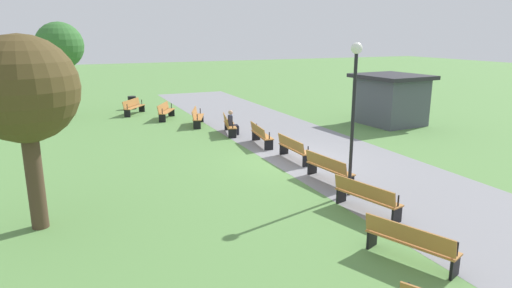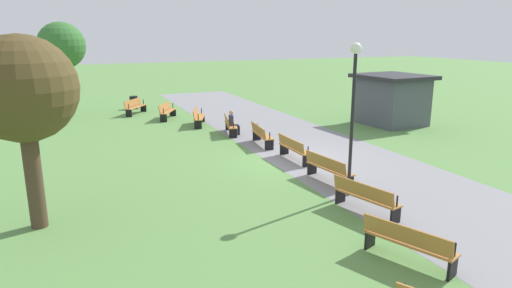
# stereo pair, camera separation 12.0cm
# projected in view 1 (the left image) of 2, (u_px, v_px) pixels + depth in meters

# --- Properties ---
(ground_plane) EXTENTS (120.00, 120.00, 0.00)m
(ground_plane) POSITION_uv_depth(u_px,v_px,m) (295.00, 160.00, 17.05)
(ground_plane) COLOR #5B8C47
(path_paving) EXTENTS (41.47, 5.31, 0.01)m
(path_paving) POSITION_uv_depth(u_px,v_px,m) (331.00, 155.00, 17.68)
(path_paving) COLOR gray
(path_paving) RESTS_ON ground
(bench_0) EXTENTS (1.87, 1.54, 0.89)m
(bench_0) POSITION_uv_depth(u_px,v_px,m) (133.00, 106.00, 26.50)
(bench_0) COLOR #B27538
(bench_0) RESTS_ON ground
(bench_1) EXTENTS (1.96, 1.36, 0.89)m
(bench_1) POSITION_uv_depth(u_px,v_px,m) (166.00, 111.00, 25.04)
(bench_1) COLOR #B27538
(bench_1) RESTS_ON ground
(bench_2) EXTENTS (2.01, 1.16, 0.89)m
(bench_2) POSITION_uv_depth(u_px,v_px,m) (197.00, 116.00, 23.32)
(bench_2) COLOR #B27538
(bench_2) RESTS_ON ground
(bench_3) EXTENTS (2.03, 0.95, 0.89)m
(bench_3) POSITION_uv_depth(u_px,v_px,m) (229.00, 124.00, 21.37)
(bench_3) COLOR #B27538
(bench_3) RESTS_ON ground
(bench_4) EXTENTS (2.01, 0.71, 0.89)m
(bench_4) POSITION_uv_depth(u_px,v_px,m) (261.00, 134.00, 19.22)
(bench_4) COLOR #B27538
(bench_4) RESTS_ON ground
(bench_5) EXTENTS (1.97, 0.47, 0.89)m
(bench_5) POSITION_uv_depth(u_px,v_px,m) (294.00, 148.00, 16.91)
(bench_5) COLOR #B27538
(bench_5) RESTS_ON ground
(bench_6) EXTENTS (2.01, 0.71, 0.89)m
(bench_6) POSITION_uv_depth(u_px,v_px,m) (328.00, 168.00, 14.46)
(bench_6) COLOR #B27538
(bench_6) RESTS_ON ground
(bench_7) EXTENTS (2.03, 0.95, 0.89)m
(bench_7) POSITION_uv_depth(u_px,v_px,m) (366.00, 196.00, 11.92)
(bench_7) COLOR #B27538
(bench_7) RESTS_ON ground
(bench_8) EXTENTS (2.01, 1.16, 0.89)m
(bench_8) POSITION_uv_depth(u_px,v_px,m) (410.00, 242.00, 9.33)
(bench_8) COLOR #B27538
(bench_8) RESTS_ON ground
(person_seated) EXTENTS (0.42, 0.57, 1.20)m
(person_seated) POSITION_uv_depth(u_px,v_px,m) (232.00, 122.00, 21.11)
(person_seated) COLOR #2D3347
(person_seated) RESTS_ON ground
(tree_1) EXTENTS (2.53, 2.53, 4.75)m
(tree_1) POSITION_uv_depth(u_px,v_px,m) (24.00, 91.00, 10.33)
(tree_1) COLOR #4C3828
(tree_1) RESTS_ON ground
(tree_2) EXTENTS (2.60, 2.60, 5.36)m
(tree_2) POSITION_uv_depth(u_px,v_px,m) (60.00, 47.00, 24.76)
(tree_2) COLOR #4C3828
(tree_2) RESTS_ON ground
(lamp_post) EXTENTS (0.32, 0.32, 4.49)m
(lamp_post) POSITION_uv_depth(u_px,v_px,m) (354.00, 93.00, 12.63)
(lamp_post) COLOR black
(lamp_post) RESTS_ON ground
(trash_bin) EXTENTS (0.51, 0.51, 0.82)m
(trash_bin) POSITION_uv_depth(u_px,v_px,m) (132.00, 103.00, 28.41)
(trash_bin) COLOR black
(trash_bin) RESTS_ON ground
(kiosk) EXTENTS (3.71, 3.45, 2.62)m
(kiosk) POSITION_uv_depth(u_px,v_px,m) (390.00, 99.00, 23.54)
(kiosk) COLOR #4C515B
(kiosk) RESTS_ON ground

